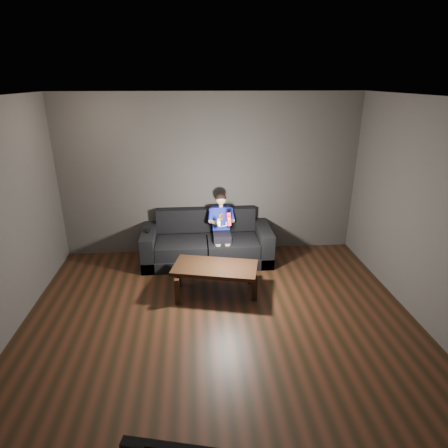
{
  "coord_description": "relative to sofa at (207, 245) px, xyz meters",
  "views": [
    {
      "loc": [
        -0.28,
        -3.63,
        2.88
      ],
      "look_at": [
        0.15,
        1.55,
        0.85
      ],
      "focal_mm": 30.0,
      "sensor_mm": 36.0,
      "label": 1
    }
  ],
  "objects": [
    {
      "name": "floor",
      "position": [
        0.09,
        -2.1,
        -0.27
      ],
      "size": [
        5.0,
        5.0,
        0.0
      ],
      "primitive_type": "plane",
      "color": "black",
      "rests_on": "ground"
    },
    {
      "name": "ceiling",
      "position": [
        0.09,
        -2.1,
        2.43
      ],
      "size": [
        5.0,
        5.0,
        0.02
      ],
      "primitive_type": "cube",
      "color": "beige",
      "rests_on": "back_wall"
    },
    {
      "name": "nunchuk_white",
      "position": [
        0.17,
        -0.46,
        0.57
      ],
      "size": [
        0.07,
        0.09,
        0.14
      ],
      "color": "white",
      "rests_on": "child"
    },
    {
      "name": "wii_remote_black",
      "position": [
        -0.95,
        -0.08,
        0.32
      ],
      "size": [
        0.05,
        0.16,
        0.03
      ],
      "color": "black",
      "rests_on": "sofa"
    },
    {
      "name": "coffee_table",
      "position": [
        0.07,
        -1.07,
        0.1
      ],
      "size": [
        1.27,
        0.84,
        0.42
      ],
      "color": "black",
      "rests_on": "floor"
    },
    {
      "name": "back_wall",
      "position": [
        0.09,
        0.4,
        1.08
      ],
      "size": [
        5.0,
        0.04,
        2.7
      ],
      "primitive_type": "cube",
      "color": "#3F3B37",
      "rests_on": "ground"
    },
    {
      "name": "right_wall",
      "position": [
        2.59,
        -2.1,
        1.08
      ],
      "size": [
        0.04,
        5.0,
        2.7
      ],
      "primitive_type": "cube",
      "color": "#3F3B37",
      "rests_on": "ground"
    },
    {
      "name": "wii_remote_red",
      "position": [
        0.32,
        -0.46,
        0.63
      ],
      "size": [
        0.07,
        0.09,
        0.21
      ],
      "color": "red",
      "rests_on": "child"
    },
    {
      "name": "sofa",
      "position": [
        0.0,
        0.0,
        0.0
      ],
      "size": [
        2.11,
        0.91,
        0.82
      ],
      "color": "black",
      "rests_on": "floor"
    },
    {
      "name": "child",
      "position": [
        0.24,
        -0.06,
        0.42
      ],
      "size": [
        0.43,
        0.52,
        1.05
      ],
      "color": "black",
      "rests_on": "sofa"
    }
  ]
}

